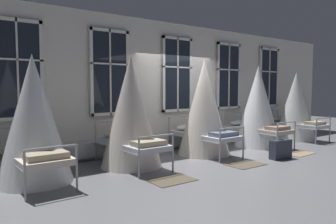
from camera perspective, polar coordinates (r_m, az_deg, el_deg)
name	(u,v)px	position (r m, az deg, el deg)	size (l,w,h in m)	color
ground	(205,155)	(8.05, 6.55, -7.50)	(25.21, 25.21, 0.00)	slate
back_wall_with_windows	(175,87)	(8.81, 1.21, 4.49)	(13.61, 0.10, 3.35)	silver
window_bank	(178,107)	(8.73, 1.69, 0.93)	(8.92, 0.10, 2.91)	black
cot_first	(34,121)	(6.02, -22.52, -1.42)	(1.29, 1.89, 2.22)	#9EA3A8
cot_second	(131,112)	(6.77, -6.50, -0.07)	(1.29, 1.88, 2.33)	#9EA3A8
cot_third	(204,108)	(8.01, 6.35, 0.67)	(1.29, 1.88, 2.35)	#9EA3A8
cot_fourth	(258,107)	(9.42, 15.49, 0.84)	(1.29, 1.88, 2.27)	#9EA3A8
cot_fifth	(296,107)	(11.07, 21.50, 0.87)	(1.29, 1.88, 2.14)	#9EA3A8
rug_second	(172,180)	(5.87, 0.64, -11.86)	(0.80, 0.56, 0.01)	brown
rug_third	(245,164)	(7.21, 13.45, -8.94)	(0.80, 0.56, 0.01)	brown
rug_fourth	(298,153)	(8.79, 21.85, -6.74)	(0.80, 0.56, 0.01)	#8E7A5B
suitcase_dark	(281,149)	(7.97, 19.16, -6.20)	(0.58, 0.26, 0.47)	#2D3342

